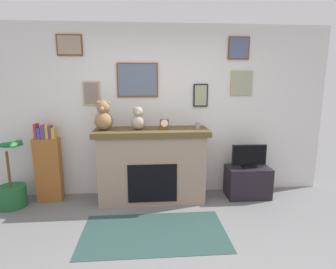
# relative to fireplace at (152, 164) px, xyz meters

# --- Properties ---
(back_wall) EXTENTS (5.20, 0.15, 2.60)m
(back_wall) POSITION_rel_fireplace_xyz_m (0.15, 0.34, 0.76)
(back_wall) COLOR silver
(back_wall) RESTS_ON ground_plane
(fireplace) EXTENTS (1.65, 0.61, 1.08)m
(fireplace) POSITION_rel_fireplace_xyz_m (0.00, 0.00, 0.00)
(fireplace) COLOR gray
(fireplace) RESTS_ON ground_plane
(bookshelf) EXTENTS (0.36, 0.16, 1.17)m
(bookshelf) POSITION_rel_fireplace_xyz_m (-1.53, 0.08, -0.01)
(bookshelf) COLOR brown
(bookshelf) RESTS_ON ground_plane
(potted_plant) EXTENTS (0.50, 0.60, 0.96)m
(potted_plant) POSITION_rel_fireplace_xyz_m (-2.01, -0.09, -0.29)
(potted_plant) COLOR #1E592D
(potted_plant) RESTS_ON ground_plane
(tv_stand) EXTENTS (0.65, 0.40, 0.47)m
(tv_stand) POSITION_rel_fireplace_xyz_m (1.47, -0.02, -0.31)
(tv_stand) COLOR black
(tv_stand) RESTS_ON ground_plane
(television) EXTENTS (0.53, 0.14, 0.35)m
(television) POSITION_rel_fireplace_xyz_m (1.47, -0.02, 0.09)
(television) COLOR black
(television) RESTS_ON tv_stand
(area_rug) EXTENTS (1.70, 0.94, 0.01)m
(area_rug) POSITION_rel_fireplace_xyz_m (0.00, -0.95, -0.54)
(area_rug) COLOR #253E3B
(area_rug) RESTS_ON ground_plane
(candle_jar) EXTENTS (0.08, 0.08, 0.09)m
(candle_jar) POSITION_rel_fireplace_xyz_m (0.68, -0.02, 0.58)
(candle_jar) COLOR gray
(candle_jar) RESTS_ON fireplace
(mantel_clock) EXTENTS (0.13, 0.10, 0.14)m
(mantel_clock) POSITION_rel_fireplace_xyz_m (0.19, -0.02, 0.61)
(mantel_clock) COLOR brown
(mantel_clock) RESTS_ON fireplace
(teddy_bear_brown) EXTENTS (0.26, 0.26, 0.42)m
(teddy_bear_brown) POSITION_rel_fireplace_xyz_m (-0.67, -0.02, 0.72)
(teddy_bear_brown) COLOR olive
(teddy_bear_brown) RESTS_ON fireplace
(teddy_bear_grey) EXTENTS (0.21, 0.21, 0.33)m
(teddy_bear_grey) POSITION_rel_fireplace_xyz_m (-0.19, -0.02, 0.68)
(teddy_bear_grey) COLOR #A29584
(teddy_bear_grey) RESTS_ON fireplace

